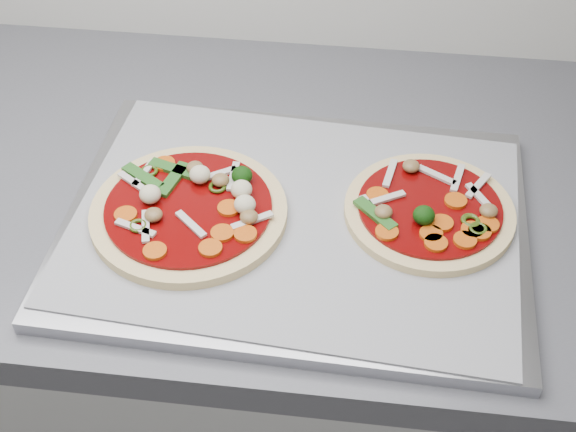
# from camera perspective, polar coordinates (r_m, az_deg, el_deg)

# --- Properties ---
(base_cabinet) EXTENTS (3.60, 0.60, 0.86)m
(base_cabinet) POSITION_cam_1_polar(r_m,az_deg,el_deg) (1.35, 16.85, -13.86)
(base_cabinet) COLOR #B3B4B1
(base_cabinet) RESTS_ON ground
(baking_tray) EXTENTS (0.52, 0.39, 0.02)m
(baking_tray) POSITION_cam_1_polar(r_m,az_deg,el_deg) (0.90, 0.54, -0.54)
(baking_tray) COLOR #9A9AA0
(baking_tray) RESTS_ON countertop
(parchment) EXTENTS (0.51, 0.39, 0.00)m
(parchment) POSITION_cam_1_polar(r_m,az_deg,el_deg) (0.89, 0.54, -0.11)
(parchment) COLOR #98989D
(parchment) RESTS_ON baking_tray
(pizza_left) EXTENTS (0.27, 0.27, 0.04)m
(pizza_left) POSITION_cam_1_polar(r_m,az_deg,el_deg) (0.89, -6.95, 0.52)
(pizza_left) COLOR #E2C680
(pizza_left) RESTS_ON parchment
(pizza_right) EXTENTS (0.22, 0.22, 0.03)m
(pizza_right) POSITION_cam_1_polar(r_m,az_deg,el_deg) (0.90, 10.05, 0.38)
(pizza_right) COLOR #E2C680
(pizza_right) RESTS_ON parchment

